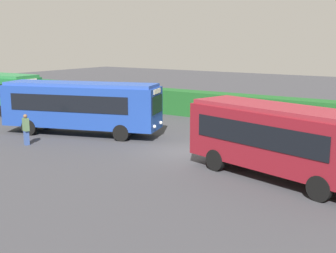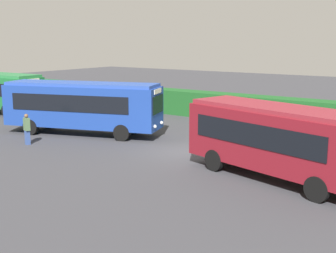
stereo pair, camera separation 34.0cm
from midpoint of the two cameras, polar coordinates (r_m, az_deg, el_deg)
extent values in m
plane|color=#38383D|center=(24.32, 1.75, -3.25)|extent=(110.54, 110.54, 0.00)
cube|color=black|center=(40.93, -20.62, 4.84)|extent=(7.35, 0.39, 0.99)
cube|color=black|center=(36.28, -17.25, 4.35)|extent=(0.14, 2.03, 1.04)
cube|color=silver|center=(36.20, -17.32, 5.55)|extent=(0.10, 1.36, 0.28)
cylinder|color=black|center=(38.57, -17.63, 2.31)|extent=(1.01, 0.33, 1.00)
cylinder|color=black|center=(37.14, -20.28, 1.83)|extent=(1.01, 0.33, 1.00)
sphere|color=silver|center=(36.86, -16.34, 2.63)|extent=(0.22, 0.22, 0.22)
sphere|color=silver|center=(35.97, -17.94, 2.34)|extent=(0.22, 0.22, 0.22)
cube|color=navy|center=(28.98, -11.28, 2.55)|extent=(10.27, 5.42, 2.56)
cube|color=#2747A0|center=(28.82, -11.38, 5.27)|extent=(9.93, 5.14, 0.20)
cube|color=black|center=(30.13, -10.78, 3.48)|extent=(7.44, 2.51, 1.02)
cube|color=black|center=(28.03, -12.96, 2.84)|extent=(7.44, 2.51, 1.02)
cube|color=black|center=(27.04, -1.73, 2.82)|extent=(0.65, 1.85, 1.08)
cube|color=silver|center=(26.94, -1.74, 4.49)|extent=(0.45, 1.25, 0.28)
cylinder|color=black|center=(28.94, -4.70, 0.04)|extent=(1.04, 0.58, 1.00)
cylinder|color=black|center=(26.96, -6.31, -0.80)|extent=(1.04, 0.58, 1.00)
cylinder|color=black|center=(31.63, -15.33, 0.62)|extent=(1.04, 0.58, 1.00)
cylinder|color=black|center=(29.83, -17.46, -0.10)|extent=(1.04, 0.58, 1.00)
sphere|color=silver|center=(27.85, -1.29, 0.48)|extent=(0.22, 0.22, 0.22)
sphere|color=silver|center=(26.63, -2.11, -0.01)|extent=(0.22, 0.22, 0.22)
cube|color=maroon|center=(19.87, 13.53, -1.56)|extent=(8.93, 4.68, 2.44)
cube|color=maroon|center=(19.63, 13.70, 2.20)|extent=(8.63, 4.42, 0.20)
cube|color=black|center=(21.02, 14.96, -0.14)|extent=(6.46, 1.78, 0.97)
cube|color=black|center=(18.98, 10.56, -1.12)|extent=(6.46, 1.78, 0.97)
cylinder|color=black|center=(17.85, 18.08, -7.45)|extent=(1.04, 0.53, 1.00)
cylinder|color=black|center=(22.64, 9.68, -3.18)|extent=(1.04, 0.53, 1.00)
cylinder|color=black|center=(20.93, 5.57, -4.24)|extent=(1.04, 0.53, 1.00)
cube|color=maroon|center=(42.12, -16.05, 2.94)|extent=(0.34, 0.34, 0.78)
cube|color=#4C6B47|center=(42.03, -16.10, 3.92)|extent=(0.47, 0.43, 0.68)
sphere|color=beige|center=(41.98, -16.13, 4.53)|extent=(0.21, 0.21, 0.21)
cube|color=#334C8C|center=(27.13, -17.80, -1.38)|extent=(0.34, 0.32, 0.83)
cube|color=#4C6B47|center=(26.98, -17.90, 0.25)|extent=(0.50, 0.39, 0.73)
sphere|color=brown|center=(26.90, -17.96, 1.25)|extent=(0.23, 0.23, 0.23)
cube|color=#1A5120|center=(33.23, 11.45, 2.10)|extent=(67.27, 1.74, 1.93)
camera|label=1|loc=(0.17, -90.40, -0.08)|focal=48.19mm
camera|label=2|loc=(0.17, 89.60, 0.08)|focal=48.19mm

